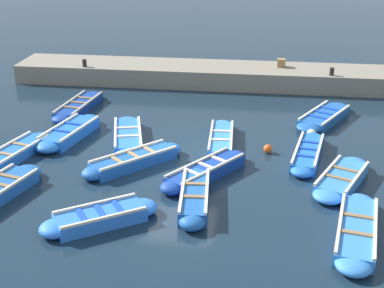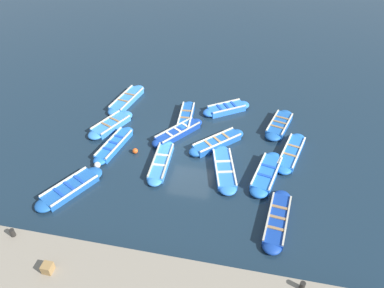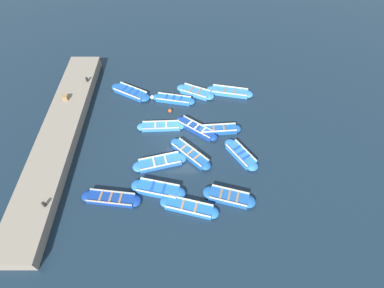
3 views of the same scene
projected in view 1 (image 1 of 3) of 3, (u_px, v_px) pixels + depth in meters
name	position (u px, v px, depth m)	size (l,w,h in m)	color
ground_plane	(179.00, 160.00, 17.85)	(120.00, 120.00, 0.00)	#162838
boat_centre	(221.00, 139.00, 19.04)	(3.67, 0.94, 0.37)	#3884E0
boat_outer_left	(308.00, 153.00, 17.90)	(3.66, 1.38, 0.39)	blue
boat_bow_out	(128.00, 136.00, 19.31)	(3.89, 1.81, 0.39)	blue
boat_alongside	(79.00, 106.00, 22.28)	(3.92, 1.26, 0.39)	navy
boat_inner_gap	(100.00, 217.00, 14.07)	(2.48, 3.12, 0.44)	blue
boat_end_of_row	(195.00, 196.00, 15.10)	(3.46, 0.98, 0.46)	#1E59AD
boat_far_corner	(13.00, 154.00, 17.86)	(3.83, 1.71, 0.40)	blue
boat_stern_in	(134.00, 160.00, 17.32)	(3.17, 3.09, 0.45)	#1E59AD
boat_outer_right	(324.00, 117.00, 21.14)	(3.76, 2.63, 0.39)	#1E59AD
boat_broadside	(206.00, 171.00, 16.60)	(3.41, 2.71, 0.44)	navy
boat_drifting	(70.00, 133.00, 19.53)	(3.72, 1.67, 0.46)	blue
boat_near_quay	(342.00, 179.00, 16.15)	(3.43, 2.21, 0.41)	#3884E0
boat_tucked	(357.00, 231.00, 13.51)	(4.01, 1.58, 0.41)	#3884E0
quay_wall	(207.00, 74.00, 25.76)	(2.59, 18.36, 0.87)	gray
bollard_north	(332.00, 72.00, 23.97)	(0.20, 0.20, 0.35)	black
bollard_mid_north	(85.00, 63.00, 25.35)	(0.20, 0.20, 0.35)	black
wooden_crate	(281.00, 63.00, 25.33)	(0.38, 0.38, 0.38)	olive
buoy_orange_near	(268.00, 149.00, 18.28)	(0.31, 0.31, 0.31)	#E05119
buoy_yellow_far	(311.00, 134.00, 19.49)	(0.35, 0.35, 0.35)	silver
buoy_white_drifting	(46.00, 146.00, 18.48)	(0.36, 0.36, 0.36)	silver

